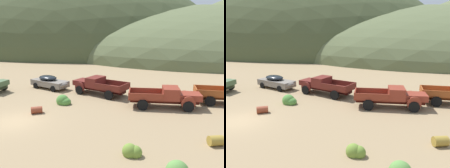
{
  "view_description": "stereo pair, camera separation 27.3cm",
  "coord_description": "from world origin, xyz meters",
  "views": [
    {
      "loc": [
        12.12,
        -13.92,
        7.0
      ],
      "look_at": [
        5.35,
        8.11,
        1.53
      ],
      "focal_mm": 37.42,
      "sensor_mm": 36.0,
      "label": 1
    },
    {
      "loc": [
        12.38,
        -13.84,
        7.0
      ],
      "look_at": [
        5.35,
        8.11,
        1.53
      ],
      "focal_mm": 37.42,
      "sensor_mm": 36.0,
      "label": 2
    }
  ],
  "objects": [
    {
      "name": "oil_drum_tipped",
      "position": [
        0.53,
        2.07,
        0.29
      ],
      "size": [
        1.09,
        1.0,
        0.59
      ],
      "color": "brown",
      "rests_on": "ground"
    },
    {
      "name": "hill_far_left",
      "position": [
        13.16,
        61.17,
        0.0
      ],
      "size": [
        84.92,
        71.02,
        26.94
      ],
      "primitive_type": "ellipsoid",
      "color": "#56603D",
      "rests_on": "ground"
    },
    {
      "name": "oil_drum_foreground",
      "position": [
        14.36,
        0.47,
        0.32
      ],
      "size": [
        1.06,
        0.93,
        0.64
      ],
      "color": "olive",
      "rests_on": "ground"
    },
    {
      "name": "bush_back_edge",
      "position": [
        9.7,
        -2.21,
        0.24
      ],
      "size": [
        1.15,
        0.79,
        0.92
      ],
      "color": "olive",
      "rests_on": "ground"
    },
    {
      "name": "bush_near_barrel",
      "position": [
        1.48,
        4.99,
        0.29
      ],
      "size": [
        1.46,
        1.1,
        1.16
      ],
      "color": "#4C8438",
      "rests_on": "ground"
    },
    {
      "name": "truck_rust_red",
      "position": [
        11.15,
        6.95,
        0.99
      ],
      "size": [
        6.62,
        3.2,
        1.89
      ],
      "rotation": [
        0.0,
        0.0,
        0.18
      ],
      "color": "#42140D",
      "rests_on": "ground"
    },
    {
      "name": "ground_plane",
      "position": [
        0.0,
        0.0,
        0.0
      ],
      "size": [
        300.0,
        300.0,
        0.0
      ],
      "primitive_type": "plane",
      "color": "#937A56"
    },
    {
      "name": "truck_oxblood",
      "position": [
        3.19,
        9.28,
        1.0
      ],
      "size": [
        6.54,
        3.76,
        1.89
      ],
      "rotation": [
        0.0,
        0.0,
        2.89
      ],
      "color": "black",
      "rests_on": "ground"
    },
    {
      "name": "hill_distant",
      "position": [
        -28.82,
        55.61,
        0.0
      ],
      "size": [
        103.96,
        57.1,
        47.95
      ],
      "primitive_type": "ellipsoid",
      "color": "#424C2D",
      "rests_on": "ground"
    },
    {
      "name": "car_primer_gray",
      "position": [
        -2.85,
        9.82,
        0.82
      ],
      "size": [
        5.28,
        3.01,
        1.57
      ],
      "rotation": [
        0.0,
        0.0,
        -0.27
      ],
      "color": "slate",
      "rests_on": "ground"
    }
  ]
}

